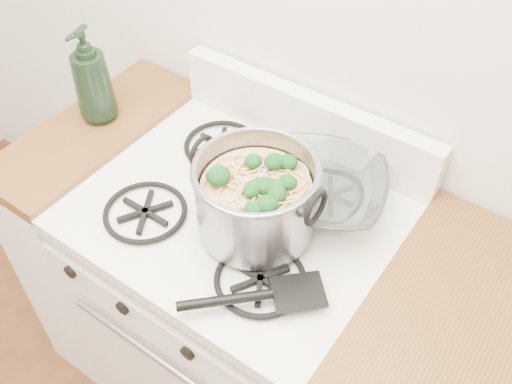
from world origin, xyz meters
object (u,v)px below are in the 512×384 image
object	(u,v)px
glass_bowl	(319,195)
bottle	(91,75)
stock_pot	(256,198)
gas_range	(241,312)
spatula	(298,290)

from	to	relation	value
glass_bowl	bottle	size ratio (longest dim) A/B	0.45
stock_pot	gas_range	bearing A→B (deg)	157.68
stock_pot	spatula	bearing A→B (deg)	-29.72
gas_range	spatula	bearing A→B (deg)	-27.63
glass_bowl	bottle	xyz separation A→B (m)	(-0.67, -0.08, 0.12)
stock_pot	bottle	bearing A→B (deg)	172.67
stock_pot	glass_bowl	distance (m)	0.19
stock_pot	spatula	size ratio (longest dim) A/B	1.00
stock_pot	spatula	xyz separation A→B (m)	(0.18, -0.10, -0.08)
glass_bowl	spatula	bearing A→B (deg)	-67.83
gas_range	stock_pot	distance (m)	0.58
spatula	glass_bowl	size ratio (longest dim) A/B	2.47
gas_range	spatula	world-z (taller)	spatula
stock_pot	bottle	world-z (taller)	bottle
stock_pot	bottle	xyz separation A→B (m)	(-0.59, 0.08, 0.05)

